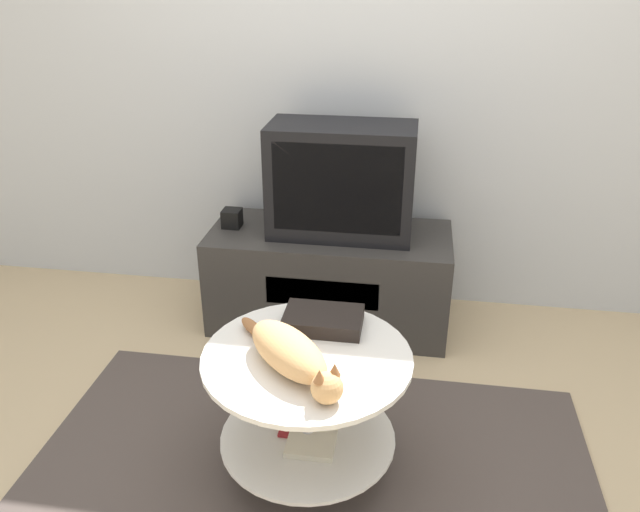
% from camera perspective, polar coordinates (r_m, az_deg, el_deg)
% --- Properties ---
extents(ground_plane, '(12.00, 12.00, 0.00)m').
position_cam_1_polar(ground_plane, '(2.41, -0.80, -18.82)').
color(ground_plane, tan).
extents(wall_back, '(8.00, 0.05, 2.60)m').
position_cam_1_polar(wall_back, '(3.11, 3.53, 18.42)').
color(wall_back, silver).
rests_on(wall_back, ground_plane).
extents(rug, '(2.03, 1.16, 0.02)m').
position_cam_1_polar(rug, '(2.41, -0.80, -18.65)').
color(rug, '#4C423D').
rests_on(rug, ground_plane).
extents(tv_stand, '(1.17, 0.51, 0.49)m').
position_cam_1_polar(tv_stand, '(3.11, 0.87, -1.99)').
color(tv_stand, '#33302D').
rests_on(tv_stand, ground_plane).
extents(tv, '(0.67, 0.33, 0.52)m').
position_cam_1_polar(tv, '(2.92, 1.97, 6.91)').
color(tv, black).
rests_on(tv, tv_stand).
extents(speaker, '(0.09, 0.09, 0.09)m').
position_cam_1_polar(speaker, '(3.09, -8.05, 3.45)').
color(speaker, black).
rests_on(speaker, tv_stand).
extents(coffee_table, '(0.70, 0.70, 0.49)m').
position_cam_1_polar(coffee_table, '(2.17, -1.15, -12.80)').
color(coffee_table, '#B2B2B7').
rests_on(coffee_table, rug).
extents(dvd_box, '(0.27, 0.18, 0.05)m').
position_cam_1_polar(dvd_box, '(2.20, 0.29, -5.86)').
color(dvd_box, black).
rests_on(dvd_box, coffee_table).
extents(cat, '(0.42, 0.43, 0.12)m').
position_cam_1_polar(cat, '(1.97, -2.61, -8.95)').
color(cat, tan).
rests_on(cat, coffee_table).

